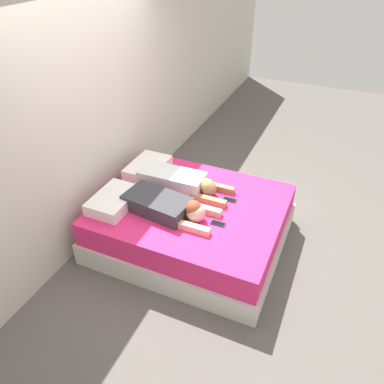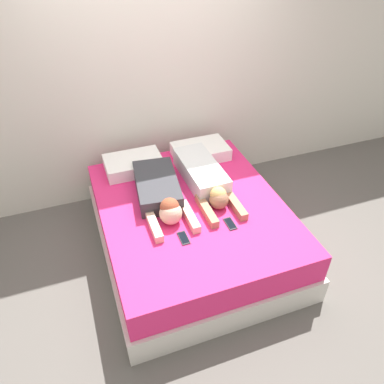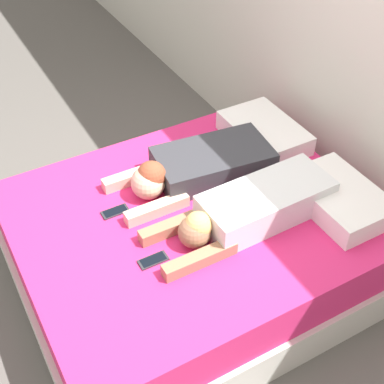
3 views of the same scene
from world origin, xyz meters
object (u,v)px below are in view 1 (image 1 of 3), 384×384
(bed, at_px, (192,223))
(person_left, at_px, (168,206))
(pillow_head_left, at_px, (114,200))
(pillow_head_right, at_px, (148,168))
(person_right, at_px, (180,181))
(cell_phone_left, at_px, (218,224))
(cell_phone_right, at_px, (230,200))

(bed, xyz_separation_m, person_left, (-0.25, 0.16, 0.36))
(pillow_head_left, distance_m, pillow_head_right, 0.73)
(pillow_head_right, height_order, person_right, person_right)
(pillow_head_left, height_order, cell_phone_left, pillow_head_left)
(bed, xyz_separation_m, pillow_head_left, (-0.36, 0.74, 0.34))
(person_right, bearing_deg, pillow_head_right, 73.54)
(pillow_head_right, relative_size, cell_phone_right, 3.72)
(person_left, relative_size, cell_phone_left, 6.59)
(person_right, xyz_separation_m, cell_phone_right, (0.00, -0.59, -0.08))
(pillow_head_left, relative_size, person_right, 0.53)
(pillow_head_left, distance_m, person_left, 0.59)
(pillow_head_left, bearing_deg, cell_phone_left, -82.14)
(cell_phone_left, bearing_deg, cell_phone_right, 3.61)
(person_left, distance_m, cell_phone_left, 0.55)
(person_left, height_order, cell_phone_right, person_left)
(pillow_head_right, bearing_deg, person_right, -106.46)
(pillow_head_right, bearing_deg, pillow_head_left, 180.00)
(pillow_head_right, height_order, person_left, person_left)
(pillow_head_left, xyz_separation_m, person_right, (0.58, -0.50, 0.02))
(cell_phone_left, bearing_deg, pillow_head_left, 97.86)
(pillow_head_left, distance_m, cell_phone_left, 1.13)
(bed, relative_size, person_left, 1.96)
(person_right, bearing_deg, cell_phone_left, -124.53)
(bed, height_order, pillow_head_right, pillow_head_right)
(person_left, relative_size, cell_phone_right, 6.59)
(cell_phone_right, bearing_deg, person_left, 132.14)
(pillow_head_right, bearing_deg, person_left, -136.54)
(person_left, height_order, cell_phone_left, person_left)
(pillow_head_left, height_order, person_right, person_right)
(bed, relative_size, pillow_head_right, 3.48)
(person_left, bearing_deg, pillow_head_left, 101.60)
(bed, xyz_separation_m, cell_phone_right, (0.22, -0.35, 0.28))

